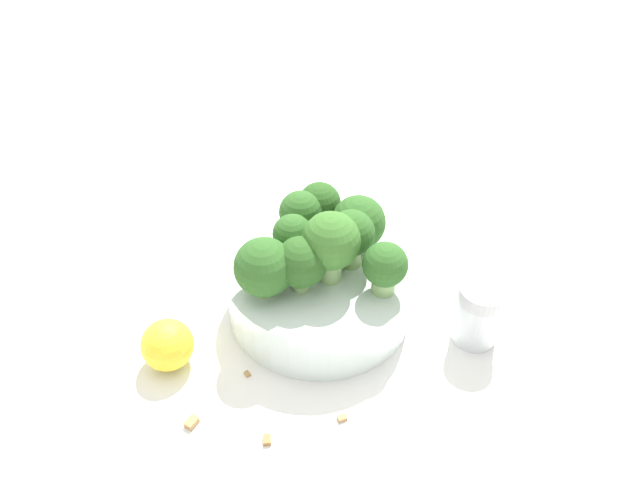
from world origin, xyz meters
TOP-DOWN VIEW (x-y plane):
  - ground_plane at (0.00, 0.00)m, footprint 3.00×3.00m
  - bowl at (0.00, 0.00)m, footprint 0.16×0.16m
  - broccoli_floret_0 at (0.00, 0.03)m, footprint 0.04×0.04m
  - broccoli_floret_1 at (0.01, 0.01)m, footprint 0.05×0.05m
  - broccoli_floret_2 at (-0.01, -0.02)m, footprint 0.03×0.03m
  - broccoli_floret_3 at (0.04, 0.04)m, footprint 0.04×0.04m
  - broccoli_floret_4 at (-0.04, -0.01)m, footprint 0.04×0.04m
  - broccoli_floret_5 at (-0.05, 0.01)m, footprint 0.04×0.04m
  - broccoli_floret_6 at (0.01, -0.05)m, footprint 0.05×0.05m
  - broccoli_floret_7 at (-0.02, 0.04)m, footprint 0.05×0.05m
  - broccoli_floret_8 at (0.02, -0.02)m, footprint 0.04×0.04m
  - pepper_shaker at (0.07, 0.11)m, footprint 0.04×0.04m
  - lemon_wedge at (0.02, -0.13)m, footprint 0.04×0.04m
  - almond_crumb_0 at (0.05, -0.07)m, footprint 0.01×0.01m
  - almond_crumb_1 at (0.09, -0.12)m, footprint 0.01×0.01m
  - almond_crumb_2 at (0.11, -0.07)m, footprint 0.01×0.01m
  - almond_crumb_3 at (0.11, -0.02)m, footprint 0.01×0.01m

SIDE VIEW (x-z plane):
  - ground_plane at x=0.00m, z-range 0.00..0.00m
  - almond_crumb_0 at x=0.05m, z-range 0.00..0.01m
  - almond_crumb_3 at x=0.11m, z-range 0.00..0.01m
  - almond_crumb_2 at x=0.11m, z-range 0.00..0.01m
  - almond_crumb_1 at x=0.09m, z-range 0.00..0.01m
  - lemon_wedge at x=0.02m, z-range 0.00..0.04m
  - bowl at x=0.00m, z-range 0.00..0.05m
  - pepper_shaker at x=0.07m, z-range 0.00..0.06m
  - broccoli_floret_3 at x=0.04m, z-range 0.05..0.10m
  - broccoli_floret_6 at x=0.01m, z-range 0.05..0.10m
  - broccoli_floret_7 at x=-0.02m, z-range 0.05..0.10m
  - broccoli_floret_8 at x=0.02m, z-range 0.05..0.10m
  - broccoli_floret_5 at x=-0.05m, z-range 0.05..0.10m
  - broccoli_floret_4 at x=-0.04m, z-range 0.05..0.10m
  - broccoli_floret_2 at x=-0.01m, z-range 0.05..0.10m
  - broccoli_floret_0 at x=0.00m, z-range 0.05..0.10m
  - broccoli_floret_1 at x=0.01m, z-range 0.05..0.12m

